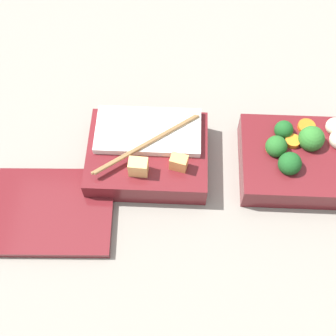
{
  "coord_description": "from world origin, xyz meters",
  "views": [
    {
      "loc": [
        0.07,
        0.39,
        0.67
      ],
      "look_at": [
        0.09,
        0.03,
        0.04
      ],
      "focal_mm": 50.0,
      "sensor_mm": 36.0,
      "label": 1
    }
  ],
  "objects": [
    {
      "name": "bento_tray_rice",
      "position": [
        0.12,
        -0.0,
        0.03
      ],
      "size": [
        0.19,
        0.15,
        0.07
      ],
      "color": "maroon",
      "rests_on": "ground_plane"
    },
    {
      "name": "bento_tray_vegetable",
      "position": [
        -0.12,
        -0.0,
        0.03
      ],
      "size": [
        0.19,
        0.15,
        0.08
      ],
      "color": "maroon",
      "rests_on": "ground_plane"
    },
    {
      "name": "ground_plane",
      "position": [
        0.0,
        0.0,
        0.0
      ],
      "size": [
        3.0,
        3.0,
        0.0
      ],
      "primitive_type": "plane",
      "color": "gray"
    },
    {
      "name": "bento_lid",
      "position": [
        0.27,
        0.1,
        0.01
      ],
      "size": [
        0.19,
        0.15,
        0.01
      ],
      "primitive_type": "cube",
      "rotation": [
        0.0,
        0.0,
        0.03
      ],
      "color": "maroon",
      "rests_on": "ground_plane"
    }
  ]
}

